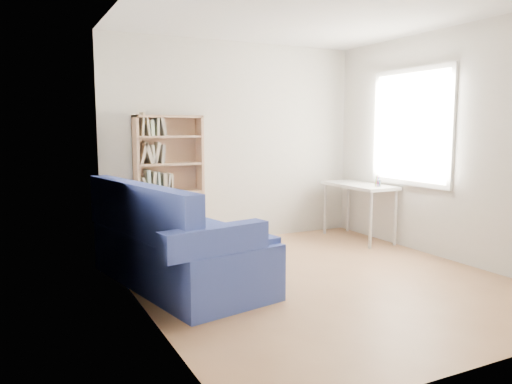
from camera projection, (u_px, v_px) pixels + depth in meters
ground at (318, 279)px, 4.96m from camera, size 4.00×4.00×0.00m
room_shell at (327, 113)px, 4.83m from camera, size 3.54×4.04×2.62m
sofa at (175, 246)px, 4.78m from camera, size 1.33×2.18×0.99m
bookshelf at (169, 188)px, 6.09m from camera, size 0.82×0.26×1.64m
desk at (359, 190)px, 6.65m from camera, size 0.50×1.09×0.75m
pen_cup at (378, 182)px, 6.36m from camera, size 0.08×0.08×0.16m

